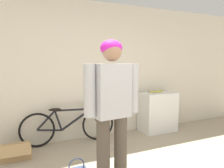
{
  "coord_description": "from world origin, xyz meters",
  "views": [
    {
      "loc": [
        -1.27,
        -1.4,
        1.48
      ],
      "look_at": [
        -0.23,
        0.87,
        1.22
      ],
      "focal_mm": 35.0,
      "sensor_mm": 36.0,
      "label": 1
    }
  ],
  "objects_px": {
    "person": "(112,102)",
    "cardboard_box": "(16,152)",
    "bicycle": "(69,125)",
    "banana": "(156,91)"
  },
  "relations": [
    {
      "from": "person",
      "to": "bicycle",
      "type": "height_order",
      "value": "person"
    },
    {
      "from": "cardboard_box",
      "to": "person",
      "type": "bearing_deg",
      "value": -50.69
    },
    {
      "from": "person",
      "to": "bicycle",
      "type": "distance_m",
      "value": 1.67
    },
    {
      "from": "banana",
      "to": "person",
      "type": "bearing_deg",
      "value": -139.0
    },
    {
      "from": "banana",
      "to": "cardboard_box",
      "type": "xyz_separation_m",
      "value": [
        -2.74,
        -0.21,
        -0.75
      ]
    },
    {
      "from": "person",
      "to": "banana",
      "type": "height_order",
      "value": "person"
    },
    {
      "from": "person",
      "to": "cardboard_box",
      "type": "xyz_separation_m",
      "value": [
        -1.04,
        1.27,
        -0.91
      ]
    },
    {
      "from": "person",
      "to": "cardboard_box",
      "type": "height_order",
      "value": "person"
    },
    {
      "from": "person",
      "to": "banana",
      "type": "bearing_deg",
      "value": 34.14
    },
    {
      "from": "bicycle",
      "to": "banana",
      "type": "relative_size",
      "value": 4.62
    }
  ]
}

